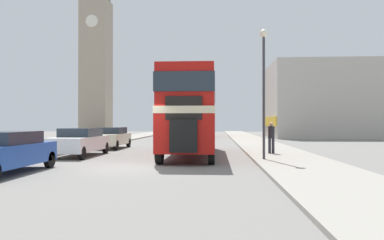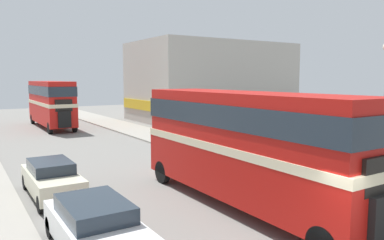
{
  "view_description": "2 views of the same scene",
  "coord_description": "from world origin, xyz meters",
  "px_view_note": "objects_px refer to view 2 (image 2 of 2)",
  "views": [
    {
      "loc": [
        3.3,
        -14.53,
        1.75
      ],
      "look_at": [
        2.02,
        5.73,
        1.91
      ],
      "focal_mm": 35.0,
      "sensor_mm": 36.0,
      "label": 1
    },
    {
      "loc": [
        -6.82,
        -4.73,
        4.74
      ],
      "look_at": [
        2.02,
        9.35,
        2.9
      ],
      "focal_mm": 35.0,
      "sensor_mm": 36.0,
      "label": 2
    }
  ],
  "objects_px": {
    "car_parked_mid": "(97,227)",
    "double_decker_bus": "(245,139)",
    "car_parked_far": "(52,178)",
    "bus_distant": "(51,100)",
    "pedestrian_walking": "(321,165)"
  },
  "relations": [
    {
      "from": "double_decker_bus",
      "to": "bus_distant",
      "type": "bearing_deg",
      "value": 92.52
    },
    {
      "from": "car_parked_far",
      "to": "car_parked_mid",
      "type": "bearing_deg",
      "value": -90.65
    },
    {
      "from": "double_decker_bus",
      "to": "pedestrian_walking",
      "type": "bearing_deg",
      "value": -0.52
    },
    {
      "from": "car_parked_mid",
      "to": "double_decker_bus",
      "type": "bearing_deg",
      "value": 8.67
    },
    {
      "from": "double_decker_bus",
      "to": "bus_distant",
      "type": "height_order",
      "value": "bus_distant"
    },
    {
      "from": "double_decker_bus",
      "to": "car_parked_far",
      "type": "bearing_deg",
      "value": 139.29
    },
    {
      "from": "car_parked_mid",
      "to": "pedestrian_walking",
      "type": "height_order",
      "value": "pedestrian_walking"
    },
    {
      "from": "double_decker_bus",
      "to": "car_parked_mid",
      "type": "relative_size",
      "value": 2.31
    },
    {
      "from": "car_parked_mid",
      "to": "pedestrian_walking",
      "type": "bearing_deg",
      "value": 4.84
    },
    {
      "from": "car_parked_mid",
      "to": "car_parked_far",
      "type": "distance_m",
      "value": 5.9
    },
    {
      "from": "car_parked_far",
      "to": "double_decker_bus",
      "type": "bearing_deg",
      "value": -40.71
    },
    {
      "from": "double_decker_bus",
      "to": "bus_distant",
      "type": "distance_m",
      "value": 27.44
    },
    {
      "from": "bus_distant",
      "to": "car_parked_far",
      "type": "relative_size",
      "value": 2.44
    },
    {
      "from": "bus_distant",
      "to": "car_parked_far",
      "type": "bearing_deg",
      "value": -101.63
    },
    {
      "from": "bus_distant",
      "to": "double_decker_bus",
      "type": "bearing_deg",
      "value": -87.48
    }
  ]
}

